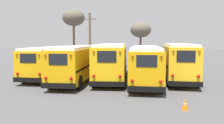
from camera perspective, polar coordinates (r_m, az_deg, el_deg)
ground_plane at (r=20.48m, az=0.06°, el=-4.47°), size 160.00×160.00×0.00m
school_bus_0 at (r=22.54m, az=-15.06°, el=0.42°), size 2.59×10.05×2.96m
school_bus_1 at (r=19.91m, az=-8.96°, el=0.10°), size 2.75×10.45×3.10m
school_bus_2 at (r=20.10m, az=0.00°, el=0.44°), size 3.07×9.85×3.27m
school_bus_3 at (r=19.03m, az=8.66°, el=-0.19°), size 2.48×10.69×3.08m
school_bus_4 at (r=20.99m, az=16.84°, el=0.47°), size 2.85×10.05×3.30m
utility_pole at (r=32.89m, az=-5.80°, el=6.19°), size 1.80×0.35×7.66m
bare_tree_0 at (r=40.21m, az=7.51°, el=8.27°), size 3.76×3.76×6.96m
bare_tree_1 at (r=36.05m, az=-10.01°, el=11.22°), size 3.57×3.57×8.59m
fence_line at (r=27.47m, az=2.07°, el=0.18°), size 20.11×0.06×1.42m
traffic_cone at (r=12.09m, az=18.53°, el=-10.40°), size 0.36×0.36×0.61m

